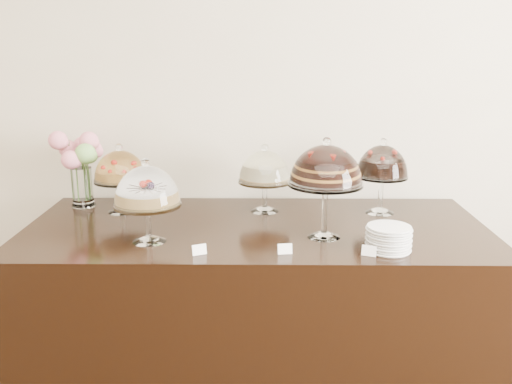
{
  "coord_description": "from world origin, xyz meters",
  "views": [
    {
      "loc": [
        -0.29,
        -0.15,
        1.75
      ],
      "look_at": [
        -0.32,
        2.4,
        1.08
      ],
      "focal_mm": 40.0,
      "sensor_mm": 36.0,
      "label": 1
    }
  ],
  "objects_px": {
    "flower_vase": "(80,159)",
    "cake_stand_choco_layer": "(326,169)",
    "cake_stand_cheesecake": "(265,170)",
    "cake_stand_sugar_sponge": "(147,190)",
    "cake_stand_dark_choco": "(382,165)",
    "plate_stack": "(389,238)",
    "cake_stand_fruit_tart": "(120,169)",
    "display_counter": "(256,311)"
  },
  "relations": [
    {
      "from": "plate_stack",
      "to": "cake_stand_sugar_sponge",
      "type": "bearing_deg",
      "value": 174.4
    },
    {
      "from": "flower_vase",
      "to": "cake_stand_sugar_sponge",
      "type": "bearing_deg",
      "value": -50.34
    },
    {
      "from": "cake_stand_cheesecake",
      "to": "flower_vase",
      "type": "distance_m",
      "value": 0.98
    },
    {
      "from": "cake_stand_choco_layer",
      "to": "cake_stand_cheesecake",
      "type": "relative_size",
      "value": 1.28
    },
    {
      "from": "cake_stand_sugar_sponge",
      "to": "cake_stand_choco_layer",
      "type": "height_order",
      "value": "cake_stand_choco_layer"
    },
    {
      "from": "flower_vase",
      "to": "plate_stack",
      "type": "height_order",
      "value": "flower_vase"
    },
    {
      "from": "cake_stand_dark_choco",
      "to": "plate_stack",
      "type": "bearing_deg",
      "value": -97.73
    },
    {
      "from": "cake_stand_fruit_tart",
      "to": "flower_vase",
      "type": "bearing_deg",
      "value": 156.22
    },
    {
      "from": "cake_stand_dark_choco",
      "to": "cake_stand_sugar_sponge",
      "type": "bearing_deg",
      "value": -157.53
    },
    {
      "from": "cake_stand_fruit_tart",
      "to": "plate_stack",
      "type": "xyz_separation_m",
      "value": [
        1.26,
        -0.56,
        -0.17
      ]
    },
    {
      "from": "display_counter",
      "to": "flower_vase",
      "type": "height_order",
      "value": "flower_vase"
    },
    {
      "from": "flower_vase",
      "to": "plate_stack",
      "type": "relative_size",
      "value": 2.18
    },
    {
      "from": "display_counter",
      "to": "flower_vase",
      "type": "bearing_deg",
      "value": 160.47
    },
    {
      "from": "cake_stand_sugar_sponge",
      "to": "cake_stand_fruit_tart",
      "type": "height_order",
      "value": "cake_stand_sugar_sponge"
    },
    {
      "from": "flower_vase",
      "to": "plate_stack",
      "type": "bearing_deg",
      "value": -23.88
    },
    {
      "from": "cake_stand_choco_layer",
      "to": "cake_stand_dark_choco",
      "type": "bearing_deg",
      "value": 49.85
    },
    {
      "from": "display_counter",
      "to": "cake_stand_fruit_tart",
      "type": "distance_m",
      "value": 1.0
    },
    {
      "from": "display_counter",
      "to": "cake_stand_dark_choco",
      "type": "distance_m",
      "value": 0.97
    },
    {
      "from": "cake_stand_sugar_sponge",
      "to": "cake_stand_cheesecake",
      "type": "xyz_separation_m",
      "value": [
        0.51,
        0.48,
        -0.01
      ]
    },
    {
      "from": "cake_stand_dark_choco",
      "to": "plate_stack",
      "type": "height_order",
      "value": "cake_stand_dark_choco"
    },
    {
      "from": "cake_stand_choco_layer",
      "to": "cake_stand_dark_choco",
      "type": "relative_size",
      "value": 1.18
    },
    {
      "from": "cake_stand_choco_layer",
      "to": "cake_stand_fruit_tart",
      "type": "distance_m",
      "value": 1.08
    },
    {
      "from": "cake_stand_dark_choco",
      "to": "cake_stand_fruit_tart",
      "type": "bearing_deg",
      "value": -179.94
    },
    {
      "from": "cake_stand_choco_layer",
      "to": "plate_stack",
      "type": "bearing_deg",
      "value": -33.57
    },
    {
      "from": "cake_stand_sugar_sponge",
      "to": "flower_vase",
      "type": "height_order",
      "value": "flower_vase"
    },
    {
      "from": "cake_stand_cheesecake",
      "to": "flower_vase",
      "type": "height_order",
      "value": "flower_vase"
    },
    {
      "from": "flower_vase",
      "to": "cake_stand_choco_layer",
      "type": "bearing_deg",
      "value": -21.68
    },
    {
      "from": "cake_stand_choco_layer",
      "to": "cake_stand_dark_choco",
      "type": "distance_m",
      "value": 0.51
    },
    {
      "from": "cake_stand_choco_layer",
      "to": "flower_vase",
      "type": "distance_m",
      "value": 1.34
    },
    {
      "from": "display_counter",
      "to": "cake_stand_cheesecake",
      "type": "bearing_deg",
      "value": 80.57
    },
    {
      "from": "cake_stand_choco_layer",
      "to": "cake_stand_fruit_tart",
      "type": "height_order",
      "value": "cake_stand_choco_layer"
    },
    {
      "from": "cake_stand_choco_layer",
      "to": "cake_stand_fruit_tart",
      "type": "xyz_separation_m",
      "value": [
        -1.0,
        0.39,
        -0.09
      ]
    },
    {
      "from": "display_counter",
      "to": "plate_stack",
      "type": "distance_m",
      "value": 0.82
    },
    {
      "from": "cake_stand_fruit_tart",
      "to": "cake_stand_dark_choco",
      "type": "bearing_deg",
      "value": 0.06
    },
    {
      "from": "cake_stand_choco_layer",
      "to": "cake_stand_dark_choco",
      "type": "xyz_separation_m",
      "value": [
        0.33,
        0.39,
        -0.06
      ]
    },
    {
      "from": "display_counter",
      "to": "cake_stand_fruit_tart",
      "type": "bearing_deg",
      "value": 161.98
    },
    {
      "from": "cake_stand_cheesecake",
      "to": "cake_stand_sugar_sponge",
      "type": "bearing_deg",
      "value": -136.79
    },
    {
      "from": "cake_stand_dark_choco",
      "to": "cake_stand_fruit_tart",
      "type": "distance_m",
      "value": 1.33
    },
    {
      "from": "cake_stand_fruit_tart",
      "to": "plate_stack",
      "type": "relative_size",
      "value": 1.91
    },
    {
      "from": "cake_stand_dark_choco",
      "to": "plate_stack",
      "type": "relative_size",
      "value": 2.06
    },
    {
      "from": "display_counter",
      "to": "plate_stack",
      "type": "xyz_separation_m",
      "value": [
        0.56,
        -0.33,
        0.5
      ]
    },
    {
      "from": "display_counter",
      "to": "cake_stand_choco_layer",
      "type": "height_order",
      "value": "cake_stand_choco_layer"
    }
  ]
}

